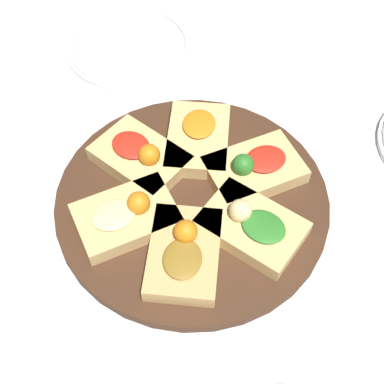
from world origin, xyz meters
The scene contains 9 objects.
ground_plane centered at (0.00, 0.00, 0.00)m, with size 3.00×3.00×0.00m, color white.
serving_board centered at (0.00, 0.00, 0.01)m, with size 0.40×0.40×0.02m, color #422819.
focaccia_slice_0 centered at (-0.10, 0.02, 0.03)m, with size 0.16×0.12×0.05m.
focaccia_slice_1 centered at (-0.06, -0.08, 0.03)m, with size 0.16×0.17×0.05m.
focaccia_slice_2 centered at (0.03, -0.10, 0.03)m, with size 0.14×0.16×0.05m.
focaccia_slice_3 centered at (0.10, -0.02, 0.03)m, with size 0.15×0.12×0.05m.
focaccia_slice_4 centered at (0.07, 0.08, 0.03)m, with size 0.16×0.17×0.05m.
focaccia_slice_5 centered at (-0.04, 0.10, 0.03)m, with size 0.14×0.16×0.03m.
plate_left centered at (-0.26, 0.27, 0.01)m, with size 0.24×0.24×0.02m.
Camera 1 is at (0.20, -0.41, 0.66)m, focal length 50.00 mm.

